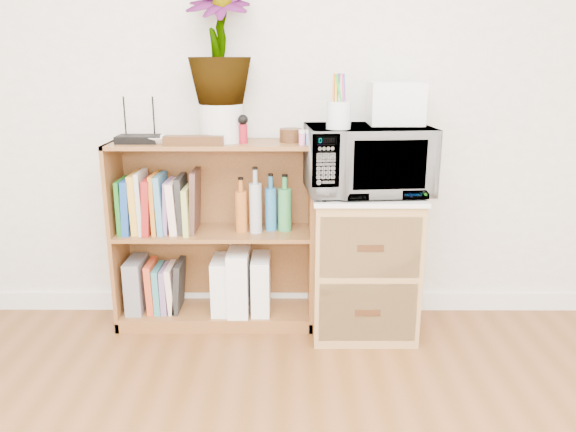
{
  "coord_description": "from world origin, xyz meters",
  "views": [
    {
      "loc": [
        0.03,
        -0.61,
        1.34
      ],
      "look_at": [
        0.02,
        1.95,
        0.62
      ],
      "focal_mm": 35.0,
      "sensor_mm": 36.0,
      "label": 1
    }
  ],
  "objects": [
    {
      "name": "skirting_board",
      "position": [
        0.0,
        2.24,
        0.05
      ],
      "size": [
        4.0,
        0.02,
        0.1
      ],
      "primitive_type": "cube",
      "color": "white",
      "rests_on": "ground"
    },
    {
      "name": "magazine_holder_left",
      "position": [
        -0.32,
        2.09,
        0.21
      ],
      "size": [
        0.09,
        0.23,
        0.28
      ],
      "primitive_type": "cube",
      "color": "white",
      "rests_on": "bookshelf"
    },
    {
      "name": "kokeshi_doll",
      "position": [
        -0.19,
        2.06,
        1.0
      ],
      "size": [
        0.04,
        0.04,
        0.09
      ],
      "primitive_type": "cylinder",
      "color": "maroon",
      "rests_on": "bookshelf"
    },
    {
      "name": "pen_cup",
      "position": [
        0.25,
        1.91,
        1.1
      ],
      "size": [
        0.11,
        0.11,
        0.12
      ],
      "primitive_type": "cylinder",
      "color": "silver",
      "rests_on": "microwave"
    },
    {
      "name": "cookbooks",
      "position": [
        -0.62,
        2.1,
        0.64
      ],
      "size": [
        0.39,
        0.2,
        0.31
      ],
      "color": "#1A631D",
      "rests_on": "bookshelf"
    },
    {
      "name": "magazine_holder_mid",
      "position": [
        -0.23,
        2.09,
        0.24
      ],
      "size": [
        0.11,
        0.27,
        0.33
      ],
      "primitive_type": "cube",
      "color": "white",
      "rests_on": "bookshelf"
    },
    {
      "name": "trinket_box",
      "position": [
        -0.42,
        2.0,
        0.97
      ],
      "size": [
        0.28,
        0.07,
        0.04
      ],
      "primitive_type": "cube",
      "color": "#381D0F",
      "rests_on": "bookshelf"
    },
    {
      "name": "magazine_holder_right",
      "position": [
        -0.12,
        2.09,
        0.22
      ],
      "size": [
        0.09,
        0.23,
        0.29
      ],
      "primitive_type": "cube",
      "color": "white",
      "rests_on": "bookshelf"
    },
    {
      "name": "liquor_bottles",
      "position": [
        -0.1,
        2.1,
        0.64
      ],
      "size": [
        0.28,
        0.07,
        0.32
      ],
      "color": "#B45E21",
      "rests_on": "bookshelf"
    },
    {
      "name": "wicker_unit",
      "position": [
        0.4,
        2.02,
        0.35
      ],
      "size": [
        0.5,
        0.45,
        0.7
      ],
      "primitive_type": "cube",
      "color": "#9E7542",
      "rests_on": "ground"
    },
    {
      "name": "potted_plant",
      "position": [
        -0.3,
        2.12,
        1.4
      ],
      "size": [
        0.3,
        0.3,
        0.54
      ],
      "primitive_type": "imported",
      "color": "#3B772F",
      "rests_on": "plant_pot"
    },
    {
      "name": "small_appliance",
      "position": [
        0.53,
        2.09,
        1.14
      ],
      "size": [
        0.25,
        0.21,
        0.2
      ],
      "primitive_type": "cube",
      "color": "white",
      "rests_on": "microwave"
    },
    {
      "name": "paint_jars",
      "position": [
        0.12,
        2.01,
        0.98
      ],
      "size": [
        0.1,
        0.04,
        0.05
      ],
      "primitive_type": "cube",
      "color": "#DB7983",
      "rests_on": "bookshelf"
    },
    {
      "name": "bookshelf",
      "position": [
        -0.35,
        2.1,
        0.47
      ],
      "size": [
        1.0,
        0.3,
        0.95
      ],
      "primitive_type": "cube",
      "color": "brown",
      "rests_on": "ground"
    },
    {
      "name": "file_box",
      "position": [
        -0.76,
        2.1,
        0.21
      ],
      "size": [
        0.08,
        0.22,
        0.28
      ],
      "primitive_type": "cube",
      "color": "gray",
      "rests_on": "bookshelf"
    },
    {
      "name": "router",
      "position": [
        -0.7,
        2.08,
        0.97
      ],
      "size": [
        0.2,
        0.13,
        0.04
      ],
      "primitive_type": "cube",
      "color": "black",
      "rests_on": "bookshelf"
    },
    {
      "name": "plant_pot",
      "position": [
        -0.3,
        2.12,
        1.04
      ],
      "size": [
        0.21,
        0.21,
        0.18
      ],
      "primitive_type": "cylinder",
      "color": "silver",
      "rests_on": "bookshelf"
    },
    {
      "name": "white_bowl",
      "position": [
        -0.59,
        2.07,
        0.97
      ],
      "size": [
        0.13,
        0.13,
        0.03
      ],
      "primitive_type": "imported",
      "color": "white",
      "rests_on": "bookshelf"
    },
    {
      "name": "microwave",
      "position": [
        0.4,
        2.02,
        0.88
      ],
      "size": [
        0.61,
        0.44,
        0.32
      ],
      "primitive_type": "imported",
      "rotation": [
        0.0,
        0.0,
        0.09
      ],
      "color": "white",
      "rests_on": "wicker_unit"
    },
    {
      "name": "lower_books",
      "position": [
        -0.61,
        2.1,
        0.19
      ],
      "size": [
        0.19,
        0.19,
        0.26
      ],
      "color": "#D04724",
      "rests_on": "bookshelf"
    },
    {
      "name": "wooden_bowl",
      "position": [
        0.04,
        2.11,
        0.98
      ],
      "size": [
        0.11,
        0.11,
        0.06
      ],
      "primitive_type": "cylinder",
      "color": "#3B2010",
      "rests_on": "bookshelf"
    }
  ]
}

